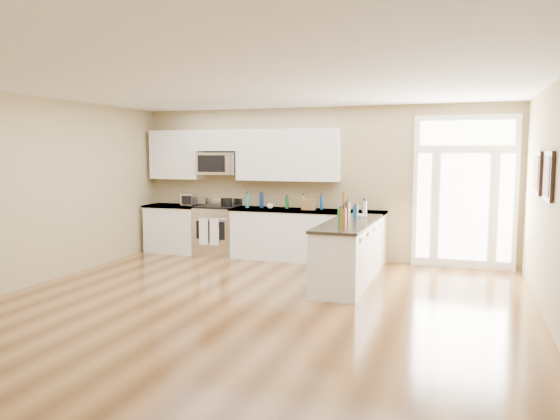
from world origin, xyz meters
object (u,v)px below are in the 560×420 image
kitchen_range (218,230)px  toaster_oven (189,200)px  stockpot (227,202)px  peninsula_cabinet (349,255)px

kitchen_range → toaster_oven: bearing=-177.4°
stockpot → kitchen_range: bearing=177.3°
peninsula_cabinet → stockpot: size_ratio=10.41×
peninsula_cabinet → kitchen_range: bearing=153.1°
stockpot → toaster_oven: (-0.79, -0.02, 0.02)m
peninsula_cabinet → kitchen_range: size_ratio=2.15×
kitchen_range → peninsula_cabinet: bearing=-26.9°
stockpot → toaster_oven: 0.79m
peninsula_cabinet → kitchen_range: 3.20m
toaster_oven → kitchen_range: bearing=8.8°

